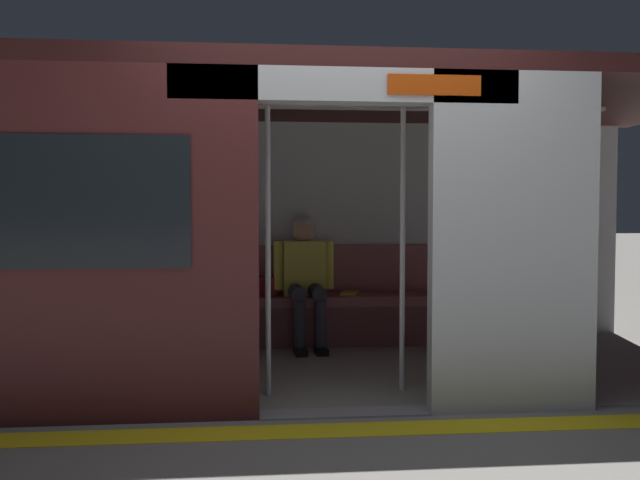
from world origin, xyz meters
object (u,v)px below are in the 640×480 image
(train_car, at_px, (317,183))
(grab_pole_door, at_px, (268,242))
(book, at_px, (350,293))
(handbag, at_px, (262,286))
(person_seated, at_px, (305,272))
(bench_seat, at_px, (316,307))
(grab_pole_far, at_px, (402,241))

(train_car, bearing_deg, grab_pole_door, 60.93)
(book, relative_size, grab_pole_door, 0.11)
(grab_pole_door, bearing_deg, book, -115.33)
(handbag, height_order, book, handbag)
(person_seated, bearing_deg, bench_seat, -153.54)
(train_car, relative_size, handbag, 24.62)
(handbag, bearing_deg, bench_seat, 175.58)
(train_car, height_order, handbag, train_car)
(book, bearing_deg, grab_pole_door, 82.61)
(train_car, xyz_separation_m, person_seated, (0.03, -0.88, -0.77))
(bench_seat, bearing_deg, train_car, 85.50)
(book, height_order, grab_pole_far, grab_pole_far)
(person_seated, relative_size, book, 5.39)
(train_car, relative_size, bench_seat, 2.37)
(train_car, bearing_deg, book, -112.46)
(grab_pole_far, bearing_deg, book, -85.05)
(train_car, height_order, grab_pole_far, train_car)
(grab_pole_far, bearing_deg, grab_pole_door, 2.56)
(grab_pole_far, bearing_deg, bench_seat, -73.90)
(grab_pole_door, bearing_deg, bench_seat, -105.72)
(person_seated, xyz_separation_m, book, (-0.42, -0.07, -0.21))
(grab_pole_door, bearing_deg, grab_pole_far, -177.44)
(bench_seat, height_order, book, book)
(bench_seat, bearing_deg, handbag, -4.42)
(grab_pole_far, bearing_deg, person_seated, -69.85)
(bench_seat, height_order, handbag, handbag)
(person_seated, bearing_deg, train_car, 92.02)
(train_car, distance_m, grab_pole_far, 0.94)
(person_seated, relative_size, grab_pole_far, 0.58)
(train_car, relative_size, person_seated, 5.39)
(person_seated, distance_m, handbag, 0.42)
(person_seated, distance_m, grab_pole_door, 1.65)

